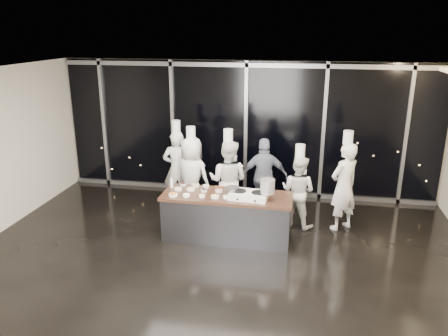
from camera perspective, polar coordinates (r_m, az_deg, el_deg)
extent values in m
plane|color=black|center=(7.84, -0.83, -12.04)|extent=(9.00, 9.00, 0.00)
cube|color=beige|center=(10.51, 2.95, 5.16)|extent=(9.00, 0.02, 3.20)
cube|color=beige|center=(4.15, -11.01, -16.38)|extent=(9.00, 0.02, 3.20)
cube|color=silver|center=(6.83, -0.95, 11.91)|extent=(9.00, 7.00, 0.02)
cube|color=black|center=(10.45, 2.90, 5.09)|extent=(8.90, 0.04, 3.18)
cube|color=gray|center=(10.17, 3.00, 13.29)|extent=(8.90, 0.08, 0.10)
cube|color=gray|center=(10.85, 2.74, -2.98)|extent=(8.90, 0.08, 0.10)
cube|color=gray|center=(11.44, -15.38, 5.60)|extent=(0.08, 0.08, 3.20)
cube|color=gray|center=(10.78, -6.69, 5.39)|extent=(0.08, 0.08, 3.20)
cube|color=gray|center=(10.40, 2.87, 5.03)|extent=(0.08, 0.08, 3.20)
cube|color=gray|center=(10.32, 12.84, 4.49)|extent=(0.08, 0.08, 3.20)
cube|color=gray|center=(10.55, 22.67, 3.84)|extent=(0.08, 0.08, 3.20)
cube|color=#3B3B40|center=(8.44, 0.38, -6.56)|extent=(2.40, 0.80, 0.84)
cube|color=#42261C|center=(8.26, 0.39, -3.72)|extent=(2.46, 0.86, 0.06)
cube|color=white|center=(8.08, 3.25, -3.57)|extent=(0.72, 0.48, 0.12)
cylinder|color=black|center=(8.09, 2.07, -3.00)|extent=(0.25, 0.25, 0.02)
cylinder|color=black|center=(8.02, 4.45, -3.21)|extent=(0.25, 0.25, 0.02)
cylinder|color=black|center=(7.91, 1.78, -4.11)|extent=(0.04, 0.02, 0.04)
cylinder|color=black|center=(7.85, 4.06, -4.32)|extent=(0.04, 0.02, 0.04)
cylinder|color=gray|center=(8.12, 1.04, -2.66)|extent=(0.28, 0.28, 0.04)
cube|color=#4C2B14|center=(8.17, -0.50, -2.45)|extent=(0.19, 0.04, 0.02)
cylinder|color=#BDBDC0|center=(7.94, 5.72, -2.39)|extent=(0.28, 0.28, 0.26)
cylinder|color=white|center=(8.24, -6.65, -3.50)|extent=(0.17, 0.17, 0.04)
cylinder|color=orange|center=(8.23, -6.66, -3.40)|extent=(0.14, 0.14, 0.01)
cylinder|color=white|center=(8.52, -6.02, -2.75)|extent=(0.15, 0.15, 0.04)
cylinder|color=#C4AD8A|center=(8.51, -6.02, -2.65)|extent=(0.12, 0.12, 0.01)
cylinder|color=white|center=(8.76, -5.36, -2.14)|extent=(0.12, 0.12, 0.04)
cylinder|color=black|center=(8.75, -5.36, -2.04)|extent=(0.10, 0.10, 0.01)
cylinder|color=white|center=(8.19, -4.96, -3.59)|extent=(0.14, 0.14, 0.04)
cylinder|color=white|center=(8.18, -4.96, -3.48)|extent=(0.11, 0.11, 0.01)
cylinder|color=white|center=(8.48, -4.37, -2.80)|extent=(0.16, 0.16, 0.04)
cylinder|color=#D1BE68|center=(8.47, -4.38, -2.70)|extent=(0.13, 0.13, 0.01)
cylinder|color=white|center=(8.70, -3.76, -2.25)|extent=(0.15, 0.15, 0.04)
cylinder|color=tan|center=(8.69, -3.76, -2.15)|extent=(0.13, 0.13, 0.01)
cylinder|color=white|center=(8.14, -2.90, -3.67)|extent=(0.11, 0.11, 0.04)
cylinder|color=#F7C365|center=(8.14, -2.90, -3.56)|extent=(0.09, 0.09, 0.01)
cylinder|color=white|center=(8.41, -2.62, -2.95)|extent=(0.12, 0.12, 0.04)
cylinder|color=black|center=(8.40, -2.62, -2.84)|extent=(0.10, 0.10, 0.01)
cylinder|color=white|center=(8.63, -2.37, -2.39)|extent=(0.13, 0.13, 0.04)
cylinder|color=beige|center=(8.62, -2.37, -2.29)|extent=(0.10, 0.10, 0.01)
cylinder|color=white|center=(8.10, -1.17, -3.76)|extent=(0.15, 0.15, 0.04)
cylinder|color=#CABD51|center=(8.10, -1.17, -3.65)|extent=(0.13, 0.13, 0.01)
cylinder|color=white|center=(8.37, -0.67, -3.02)|extent=(0.14, 0.14, 0.04)
cylinder|color=#A6695F|center=(8.37, -0.67, -2.92)|extent=(0.11, 0.11, 0.01)
cylinder|color=white|center=(8.08, 0.38, -3.81)|extent=(0.14, 0.14, 0.04)
cylinder|color=beige|center=(8.08, 0.38, -3.70)|extent=(0.12, 0.12, 0.01)
cylinder|color=white|center=(8.64, -6.86, -2.04)|extent=(0.06, 0.06, 0.17)
cone|color=white|center=(8.60, -6.88, -1.34)|extent=(0.05, 0.05, 0.06)
imported|color=silver|center=(9.82, -6.09, -0.18)|extent=(0.70, 0.52, 1.77)
cylinder|color=white|center=(9.56, -6.29, 5.44)|extent=(0.22, 0.22, 0.26)
imported|color=silver|center=(9.34, -4.22, -1.17)|extent=(0.98, 0.79, 1.74)
cylinder|color=white|center=(9.07, -4.36, 4.61)|extent=(0.24, 0.24, 0.26)
imported|color=silver|center=(9.09, 0.53, -1.68)|extent=(0.93, 0.77, 1.74)
cylinder|color=white|center=(8.81, 0.55, 4.27)|extent=(0.21, 0.21, 0.26)
imported|color=#141E39|center=(9.43, 5.28, -1.14)|extent=(1.05, 0.58, 1.70)
imported|color=silver|center=(8.98, 9.64, -3.00)|extent=(0.89, 0.81, 1.49)
cylinder|color=white|center=(8.72, 9.92, 2.21)|extent=(0.25, 0.25, 0.26)
imported|color=silver|center=(8.98, 15.37, -2.36)|extent=(0.78, 0.76, 1.81)
cylinder|color=white|center=(8.69, 15.91, 3.86)|extent=(0.27, 0.27, 0.26)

